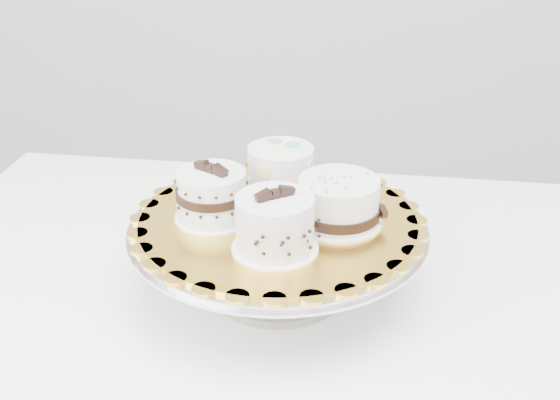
{
  "coord_description": "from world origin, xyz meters",
  "views": [
    {
      "loc": [
        0.02,
        -0.65,
        1.32
      ],
      "look_at": [
        0.01,
        0.18,
        0.9
      ],
      "focal_mm": 45.0,
      "sensor_mm": 36.0,
      "label": 1
    }
  ],
  "objects_px": {
    "cake_board": "(278,220)",
    "cake_banded": "(212,197)",
    "cake_stand": "(278,244)",
    "cake_dots": "(281,170)",
    "cake_ribbon": "(339,202)",
    "table": "(298,329)",
    "cake_swirl": "(275,225)"
  },
  "relations": [
    {
      "from": "cake_board",
      "to": "cake_banded",
      "type": "height_order",
      "value": "cake_banded"
    },
    {
      "from": "cake_stand",
      "to": "cake_dots",
      "type": "xyz_separation_m",
      "value": [
        0.0,
        0.08,
        0.08
      ]
    },
    {
      "from": "cake_stand",
      "to": "cake_ribbon",
      "type": "xyz_separation_m",
      "value": [
        0.08,
        -0.01,
        0.07
      ]
    },
    {
      "from": "cake_banded",
      "to": "cake_board",
      "type": "bearing_deg",
      "value": 36.65
    },
    {
      "from": "table",
      "to": "cake_dots",
      "type": "xyz_separation_m",
      "value": [
        -0.03,
        0.07,
        0.23
      ]
    },
    {
      "from": "table",
      "to": "cake_banded",
      "type": "relative_size",
      "value": 10.3
    },
    {
      "from": "cake_dots",
      "to": "cake_ribbon",
      "type": "relative_size",
      "value": 0.92
    },
    {
      "from": "cake_board",
      "to": "cake_stand",
      "type": "bearing_deg",
      "value": 82.0
    },
    {
      "from": "table",
      "to": "cake_board",
      "type": "xyz_separation_m",
      "value": [
        -0.03,
        -0.01,
        0.19
      ]
    },
    {
      "from": "table",
      "to": "cake_swirl",
      "type": "relative_size",
      "value": 10.04
    },
    {
      "from": "cake_swirl",
      "to": "cake_dots",
      "type": "bearing_deg",
      "value": 59.28
    },
    {
      "from": "table",
      "to": "cake_stand",
      "type": "height_order",
      "value": "cake_stand"
    },
    {
      "from": "cake_banded",
      "to": "cake_dots",
      "type": "bearing_deg",
      "value": 78.82
    },
    {
      "from": "cake_stand",
      "to": "cake_dots",
      "type": "height_order",
      "value": "cake_dots"
    },
    {
      "from": "table",
      "to": "cake_banded",
      "type": "xyz_separation_m",
      "value": [
        -0.12,
        -0.01,
        0.22
      ]
    },
    {
      "from": "cake_stand",
      "to": "cake_banded",
      "type": "bearing_deg",
      "value": 179.65
    },
    {
      "from": "cake_dots",
      "to": "cake_stand",
      "type": "bearing_deg",
      "value": -114.6
    },
    {
      "from": "cake_stand",
      "to": "table",
      "type": "bearing_deg",
      "value": 14.57
    },
    {
      "from": "cake_stand",
      "to": "cake_banded",
      "type": "xyz_separation_m",
      "value": [
        -0.09,
        0.0,
        0.07
      ]
    },
    {
      "from": "cake_board",
      "to": "cake_ribbon",
      "type": "height_order",
      "value": "cake_ribbon"
    },
    {
      "from": "cake_swirl",
      "to": "cake_banded",
      "type": "bearing_deg",
      "value": 107.45
    },
    {
      "from": "cake_board",
      "to": "cake_swirl",
      "type": "bearing_deg",
      "value": -91.35
    },
    {
      "from": "table",
      "to": "cake_banded",
      "type": "height_order",
      "value": "cake_banded"
    },
    {
      "from": "cake_swirl",
      "to": "cake_ribbon",
      "type": "relative_size",
      "value": 0.98
    },
    {
      "from": "cake_dots",
      "to": "cake_banded",
      "type": "bearing_deg",
      "value": -161.14
    },
    {
      "from": "table",
      "to": "cake_stand",
      "type": "relative_size",
      "value": 3.26
    },
    {
      "from": "cake_swirl",
      "to": "cake_ribbon",
      "type": "bearing_deg",
      "value": 11.91
    },
    {
      "from": "cake_swirl",
      "to": "cake_ribbon",
      "type": "distance_m",
      "value": 0.11
    },
    {
      "from": "cake_stand",
      "to": "cake_banded",
      "type": "relative_size",
      "value": 3.16
    },
    {
      "from": "table",
      "to": "cake_stand",
      "type": "xyz_separation_m",
      "value": [
        -0.03,
        -0.01,
        0.15
      ]
    },
    {
      "from": "table",
      "to": "cake_board",
      "type": "relative_size",
      "value": 3.53
    },
    {
      "from": "cake_banded",
      "to": "cake_ribbon",
      "type": "xyz_separation_m",
      "value": [
        0.17,
        -0.01,
        -0.0
      ]
    }
  ]
}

